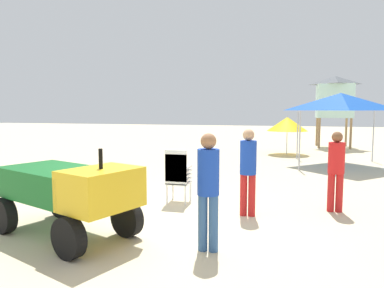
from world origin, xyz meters
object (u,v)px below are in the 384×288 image
utility_cart (69,189)px  popup_canopy (341,102)px  stacked_plastic_chairs (178,172)px  lifeguard_tower (334,97)px  lifeguard_near_center (248,166)px  beach_umbrella_left (287,124)px  lifeguard_near_left (336,166)px  lifeguard_near_right (208,184)px  surfboard_pile (70,178)px

utility_cart → popup_canopy: bearing=60.0°
stacked_plastic_chairs → lifeguard_tower: lifeguard_tower is taller
lifeguard_near_center → beach_umbrella_left: size_ratio=0.93×
lifeguard_near_left → popup_canopy: (0.89, 6.44, 1.42)m
lifeguard_near_right → popup_canopy: popup_canopy is taller
stacked_plastic_chairs → beach_umbrella_left: 9.95m
surfboard_pile → lifeguard_near_center: lifeguard_near_center is taller
lifeguard_near_left → utility_cart: bearing=-148.8°
lifeguard_near_center → utility_cart: bearing=-144.7°
lifeguard_near_left → beach_umbrella_left: beach_umbrella_left is taller
surfboard_pile → beach_umbrella_left: bearing=54.2°
surfboard_pile → popup_canopy: size_ratio=0.84×
lifeguard_near_left → lifeguard_near_center: 1.84m
lifeguard_near_left → lifeguard_near_right: (-2.05, -2.66, 0.07)m
beach_umbrella_left → utility_cart: bearing=-105.7°
lifeguard_near_left → lifeguard_near_center: bearing=-156.1°
lifeguard_near_center → popup_canopy: popup_canopy is taller
lifeguard_tower → surfboard_pile: bearing=-124.8°
lifeguard_near_center → stacked_plastic_chairs: bearing=161.3°
popup_canopy → beach_umbrella_left: 3.66m
utility_cart → popup_canopy: popup_canopy is taller
lifeguard_near_left → lifeguard_tower: lifeguard_tower is taller
utility_cart → lifeguard_tower: 17.06m
stacked_plastic_chairs → lifeguard_near_left: size_ratio=0.74×
popup_canopy → utility_cart: bearing=-120.0°
lifeguard_tower → beach_umbrella_left: bearing=-122.5°
stacked_plastic_chairs → surfboard_pile: size_ratio=0.48×
lifeguard_near_left → lifeguard_tower: (1.45, 13.27, 1.83)m
popup_canopy → surfboard_pile: bearing=-146.1°
lifeguard_near_left → lifeguard_near_center: lifeguard_near_center is taller
utility_cart → lifeguard_near_center: lifeguard_near_center is taller
stacked_plastic_chairs → surfboard_pile: stacked_plastic_chairs is taller
lifeguard_near_left → stacked_plastic_chairs: bearing=-176.5°
lifeguard_near_right → utility_cart: bearing=179.8°
lifeguard_near_right → lifeguard_tower: 16.40m
stacked_plastic_chairs → lifeguard_near_center: size_ratio=0.71×
stacked_plastic_chairs → lifeguard_near_left: 3.30m
surfboard_pile → lifeguard_near_right: size_ratio=1.43×
stacked_plastic_chairs → lifeguard_near_right: bearing=-63.4°
stacked_plastic_chairs → lifeguard_tower: size_ratio=0.31×
stacked_plastic_chairs → lifeguard_near_center: lifeguard_near_center is taller
beach_umbrella_left → lifeguard_near_left: bearing=-84.1°
stacked_plastic_chairs → beach_umbrella_left: bearing=76.6°
stacked_plastic_chairs → lifeguard_near_left: (3.29, 0.20, 0.24)m
lifeguard_near_left → lifeguard_near_right: 3.36m
utility_cart → surfboard_pile: 4.66m
lifeguard_near_center → lifeguard_near_right: lifeguard_near_right is taller
popup_canopy → lifeguard_tower: bearing=85.3°
stacked_plastic_chairs → lifeguard_near_left: lifeguard_near_left is taller
lifeguard_near_right → beach_umbrella_left: bearing=84.9°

